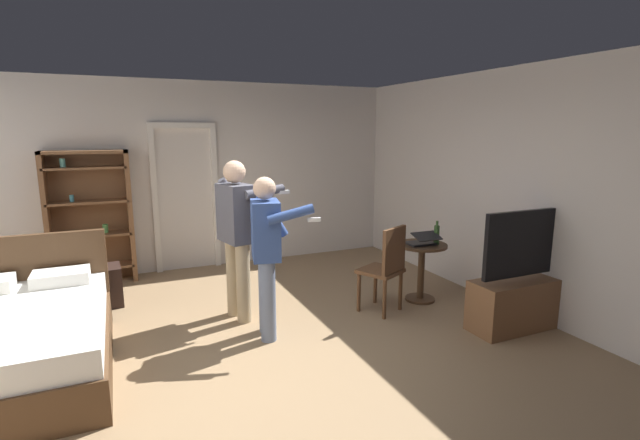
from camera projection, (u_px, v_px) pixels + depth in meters
ground_plane at (260, 353)px, 4.25m from camera, size 6.66×6.66×0.00m
wall_back at (197, 176)px, 6.76m from camera, size 6.21×0.12×2.72m
wall_right at (516, 190)px, 5.20m from camera, size 0.12×6.30×2.72m
doorway_frame at (185, 187)px, 6.64m from camera, size 0.93×0.08×2.13m
bed at (14, 341)px, 3.83m from camera, size 1.46×2.00×1.02m
bookshelf at (90, 212)px, 6.06m from camera, size 1.04×0.32×1.77m
tv_flatscreen at (524, 294)px, 4.77m from camera, size 1.19×0.40×1.25m
side_table at (421, 263)px, 5.50m from camera, size 0.59×0.59×0.70m
laptop at (422, 241)px, 5.40m from camera, size 0.33×0.33×0.16m
bottle_on_table at (437, 234)px, 5.42m from camera, size 0.06×0.06×0.28m
wooden_chair at (386, 266)px, 5.12m from camera, size 0.56×0.56×0.99m
person_blue_shirt at (267, 248)px, 4.46m from camera, size 0.60×0.63×1.60m
person_striped_shirt at (237, 229)px, 4.88m from camera, size 0.72×0.62×1.72m
suitcase_dark at (93, 288)px, 5.33m from camera, size 0.63×0.41×0.47m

